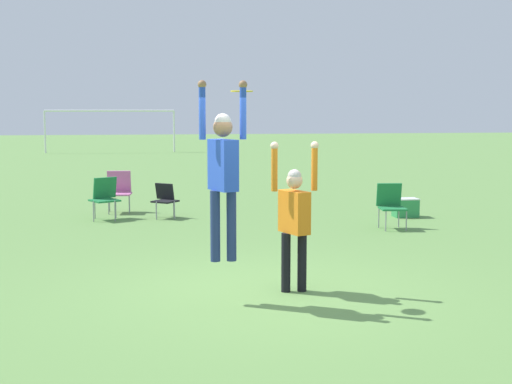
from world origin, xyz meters
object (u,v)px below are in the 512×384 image
Objects in this scene: camping_chair_1 at (391,203)px; camping_chair_2 at (105,195)px; camping_chair_0 at (119,189)px; camping_chair_3 at (165,198)px; person_jumping at (223,166)px; person_defending at (294,214)px; frisbee at (242,91)px; cooler_box at (405,208)px.

camping_chair_2 is at bearing -14.02° from camping_chair_1.
camping_chair_1 is at bearing 130.41° from camping_chair_2.
camping_chair_2 is at bearing 81.18° from camping_chair_0.
camping_chair_3 is (1.01, -1.00, -0.11)m from camping_chair_0.
person_jumping is 1.12× the size of person_defending.
camping_chair_2 is 1.29m from camping_chair_3.
camping_chair_1 is at bearing -168.21° from camping_chair_3.
camping_chair_0 is 1.06× the size of camping_chair_1.
frisbee is at bearing -104.46° from person_defending.
camping_chair_1 is 1.21× the size of camping_chair_3.
frisbee is at bearing 108.74° from camping_chair_0.
person_jumping reaches higher than frisbee.
camping_chair_0 is 1.28× the size of camping_chair_3.
person_jumping reaches higher than camping_chair_3.
cooler_box is (4.76, 6.33, -1.47)m from person_jumping.
person_jumping is 6.39m from camping_chair_1.
camping_chair_3 is at bearing 96.30° from frisbee.
camping_chair_2 is (-2.73, 6.68, -0.50)m from person_defending.
camping_chair_2 is (-2.04, 6.75, -2.06)m from frisbee.
frisbee is 0.29× the size of camping_chair_0.
person_defending is 3.70× the size of cooler_box.
person_defending is at bearing 6.46° from frisbee.
camping_chair_1 is at bearing 155.63° from camping_chair_0.
camping_chair_0 reaches higher than cooler_box.
person_defending reaches higher than camping_chair_1.
person_jumping is 7.35m from camping_chair_2.
frisbee reaches higher than camping_chair_1.
cooler_box is at bearing 53.35° from frisbee.
frisbee is 7.89m from cooler_box.
camping_chair_2 is at bearing -6.84° from person_jumping.
camping_chair_1 is 6.06m from camping_chair_2.
camping_chair_0 is 1.07m from camping_chair_2.
camping_chair_0 is at bearing 102.75° from frisbee.
frisbee is 0.31× the size of camping_chair_1.
person_jumping is 7.20m from camping_chair_3.
camping_chair_2 is 1.71× the size of cooler_box.
camping_chair_0 reaches higher than camping_chair_2.
camping_chair_3 is (-4.39, 2.16, -0.08)m from camping_chair_1.
camping_chair_2 reaches higher than camping_chair_1.
camping_chair_0 is at bearing -133.86° from camping_chair_2.
person_jumping is 2.43× the size of camping_chair_2.
person_jumping reaches higher than person_defending.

